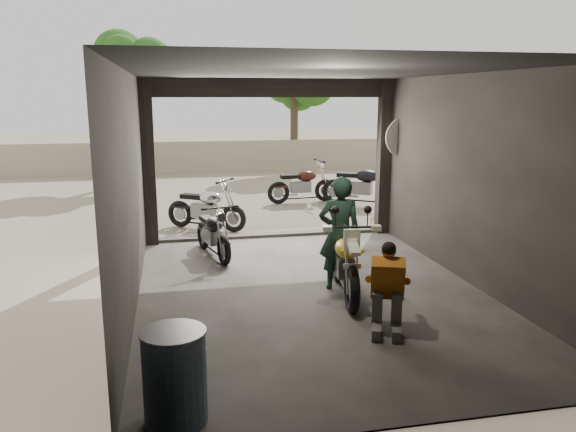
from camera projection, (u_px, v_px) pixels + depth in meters
name	position (u px, v px, depth m)	size (l,w,h in m)	color
ground	(312.00, 294.00, 8.29)	(80.00, 80.00, 0.00)	#7A6D56
garage	(304.00, 202.00, 8.55)	(7.00, 7.13, 3.20)	#2D2B28
boundary_wall	(223.00, 156.00, 21.57)	(18.00, 0.30, 1.20)	gray
tree_left	(135.00, 62.00, 18.83)	(2.20, 2.20, 5.60)	#382B1E
tree_right	(294.00, 78.00, 21.51)	(2.20, 2.20, 5.00)	#382B1E
main_bike	(345.00, 257.00, 8.09)	(0.73, 1.78, 1.19)	beige
left_bike	(213.00, 230.00, 10.10)	(0.61, 1.49, 1.01)	black
outside_bike_a	(206.00, 204.00, 12.17)	(0.69, 1.67, 1.13)	black
outside_bike_b	(302.00, 182.00, 15.29)	(0.71, 1.71, 1.16)	#39150D
outside_bike_c	(362.00, 182.00, 14.79)	(0.78, 1.90, 1.29)	black
rider	(340.00, 234.00, 8.31)	(0.63, 0.41, 1.72)	black
mechanic	(387.00, 291.00, 6.84)	(0.55, 0.74, 1.07)	#B16317
stool	(342.00, 228.00, 10.73)	(0.33, 0.33, 0.46)	black
helmet	(342.00, 217.00, 10.72)	(0.28, 0.30, 0.27)	silver
oil_drum	(175.00, 378.00, 4.93)	(0.56, 0.56, 0.87)	#3A4E61
sign_post	(404.00, 156.00, 11.34)	(0.82, 0.08, 2.47)	black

